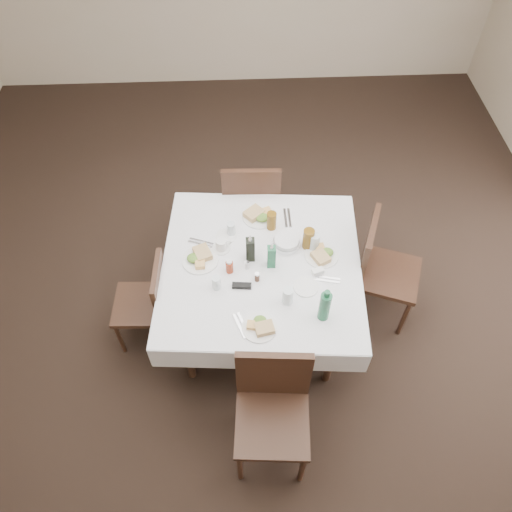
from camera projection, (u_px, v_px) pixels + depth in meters
The scene contains 33 objects.
ground_plane at pixel (248, 309), 4.26m from camera, with size 7.00×7.00×0.00m, color black.
room_shell at pixel (244, 151), 2.92m from camera, with size 6.04×7.04×2.80m.
dining_table at pixel (261, 270), 3.66m from camera, with size 1.54×1.54×0.76m.
chair_north at pixel (251, 199), 4.28m from camera, with size 0.49×0.49×1.00m.
chair_south at pixel (273, 403), 3.15m from camera, with size 0.50×0.50×0.99m.
chair_east at pixel (379, 265), 3.85m from camera, with size 0.59×0.59×0.97m.
chair_west at pixel (150, 299), 3.74m from camera, with size 0.42×0.42×0.85m.
meal_north at pixel (259, 215), 3.87m from camera, with size 0.27×0.27×0.06m.
meal_south at pixel (260, 326), 3.25m from camera, with size 0.23×0.23×0.05m.
meal_east at pixel (322, 255), 3.62m from camera, with size 0.25×0.25×0.05m.
meal_west at pixel (200, 258), 3.60m from camera, with size 0.27×0.27×0.06m.
side_plate_a at pixel (226, 236), 3.76m from camera, with size 0.15×0.15×0.01m.
side_plate_b at pixel (306, 287), 3.46m from camera, with size 0.18×0.18×0.01m.
water_n at pixel (231, 229), 3.73m from camera, with size 0.06×0.06×0.12m.
water_s at pixel (288, 296), 3.34m from camera, with size 0.07×0.07×0.14m.
water_e at pixel (314, 242), 3.64m from camera, with size 0.08×0.08×0.14m.
water_w at pixel (216, 283), 3.42m from camera, with size 0.06×0.06×0.11m.
iced_tea_a at pixel (272, 221), 3.76m from camera, with size 0.07×0.07×0.15m.
iced_tea_b at pixel (308, 239), 3.63m from camera, with size 0.08×0.08×0.17m.
bread_basket at pixel (286, 242), 3.68m from camera, with size 0.20×0.20×0.07m.
oil_cruet_dark at pixel (250, 249), 3.54m from camera, with size 0.06×0.06×0.26m.
oil_cruet_green at pixel (271, 256), 3.51m from camera, with size 0.06×0.06×0.25m.
ketchup_bottle at pixel (229, 266), 3.51m from camera, with size 0.05×0.05×0.12m.
salt_shaker at pixel (247, 265), 3.55m from camera, with size 0.03×0.03×0.07m.
pepper_shaker at pixel (257, 277), 3.48m from camera, with size 0.03×0.03×0.08m.
coffee_mug at pixel (222, 245), 3.65m from camera, with size 0.14×0.13×0.09m.
sunglasses at pixel (242, 286), 3.46m from camera, with size 0.14×0.06×0.03m.
green_bottle at pixel (325, 306), 3.22m from camera, with size 0.08×0.08×0.29m.
sugar_caddy at pixel (318, 271), 3.53m from camera, with size 0.09×0.07×0.04m.
cutlery_n at pixel (287, 218), 3.87m from camera, with size 0.05×0.20×0.01m.
cutlery_s at pixel (241, 325), 3.27m from camera, with size 0.11×0.20×0.01m.
cutlery_e at pixel (327, 279), 3.51m from camera, with size 0.19×0.08×0.01m.
cutlery_w at pixel (201, 243), 3.72m from camera, with size 0.19×0.11×0.01m.
Camera 1 is at (-0.04, -2.30, 3.61)m, focal length 35.00 mm.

